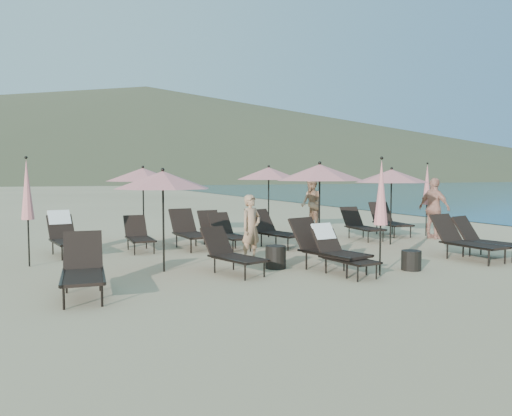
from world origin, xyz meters
name	(u,v)px	position (x,y,z in m)	size (l,w,h in m)	color
ground	(370,266)	(0.00, 0.00, 0.00)	(800.00, 800.00, 0.00)	#D6BA8C
volcanic_headland	(164,134)	(71.37, 302.62, 26.49)	(690.00, 690.00, 55.00)	brown
lounger_0	(83,268)	(-6.00, -0.16, 0.47)	(0.84, 1.81, 1.01)	black
lounger_1	(231,253)	(-3.05, 0.57, 0.42)	(1.02, 1.68, 0.90)	black
lounger_2	(326,247)	(-1.12, 0.05, 0.50)	(1.09, 1.95, 1.06)	black
lounger_3	(340,251)	(-1.05, -0.37, 0.47)	(0.74, 1.63, 0.98)	black
lounger_4	(465,239)	(2.59, -0.22, 0.48)	(0.82, 1.84, 1.03)	black
lounger_5	(486,239)	(3.34, -0.17, 0.45)	(0.99, 1.77, 0.96)	black
lounger_6	(65,234)	(-6.00, 4.52, 0.52)	(0.89, 1.81, 1.08)	black
lounger_7	(139,235)	(-4.18, 4.38, 0.42)	(0.61, 1.56, 0.89)	black
lounger_8	(229,232)	(-1.88, 3.73, 0.44)	(0.76, 1.69, 0.94)	black
lounger_9	(275,230)	(-0.57, 3.51, 0.47)	(1.10, 1.87, 1.01)	black
lounger_10	(361,225)	(2.60, 3.87, 0.45)	(0.72, 1.71, 0.96)	black
lounger_11	(389,220)	(4.07, 4.34, 0.50)	(1.02, 1.94, 1.06)	black
lounger_12	(190,230)	(-2.82, 4.25, 0.49)	(0.79, 1.84, 1.04)	black
lounger_13	(216,230)	(-1.99, 4.43, 0.45)	(0.67, 1.68, 0.96)	black
umbrella_open_0	(163,180)	(-4.27, 1.30, 1.91)	(2.01, 2.01, 2.16)	black
umbrella_open_1	(320,173)	(-0.38, 1.51, 2.06)	(2.17, 2.17, 2.34)	black
umbrella_open_2	(392,176)	(2.64, 2.51, 1.97)	(2.07, 2.07, 2.23)	black
umbrella_open_3	(143,175)	(-3.77, 5.70, 2.01)	(2.11, 2.11, 2.27)	black
umbrella_open_4	(269,173)	(0.16, 5.44, 2.04)	(2.14, 2.14, 2.31)	black
umbrella_closed_0	(381,193)	(-0.42, -0.87, 1.66)	(0.28, 0.28, 2.38)	black
umbrella_closed_1	(427,185)	(5.01, 3.62, 1.67)	(0.28, 0.28, 2.40)	black
umbrella_closed_2	(27,190)	(-6.83, 3.09, 1.68)	(0.28, 0.28, 2.42)	black
side_table_0	(276,257)	(-1.99, 0.65, 0.25)	(0.45, 0.45, 0.49)	black
side_table_1	(411,260)	(0.53, -0.71, 0.21)	(0.42, 0.42, 0.42)	black
beachgoer_a	(251,228)	(-2.12, 1.66, 0.78)	(0.57, 0.37, 1.56)	tan
beachgoer_b	(312,203)	(2.71, 7.05, 0.94)	(0.91, 0.71, 1.87)	#AC7958
beachgoer_c	(434,208)	(4.72, 2.98, 0.95)	(1.12, 0.47, 1.91)	tan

